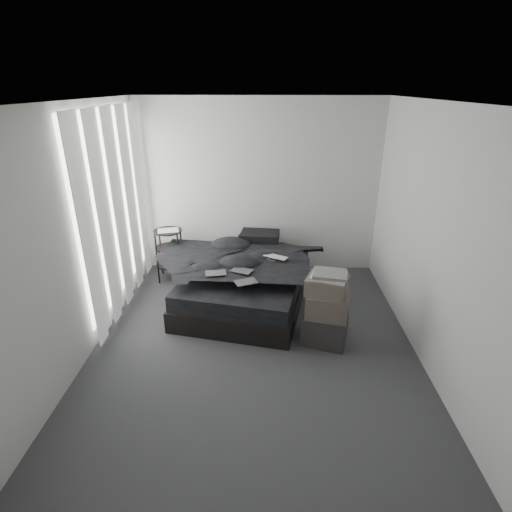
{
  "coord_description": "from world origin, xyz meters",
  "views": [
    {
      "loc": [
        0.13,
        -3.81,
        2.74
      ],
      "look_at": [
        0.0,
        0.8,
        0.75
      ],
      "focal_mm": 28.0,
      "sensor_mm": 36.0,
      "label": 1
    }
  ],
  "objects_px": {
    "box_lower": "(325,328)",
    "side_stand": "(170,255)",
    "laptop": "(274,253)",
    "bed": "(246,292)"
  },
  "relations": [
    {
      "from": "box_lower",
      "to": "side_stand",
      "type": "bearing_deg",
      "value": 143.35
    },
    {
      "from": "laptop",
      "to": "box_lower",
      "type": "height_order",
      "value": "laptop"
    },
    {
      "from": "bed",
      "to": "side_stand",
      "type": "xyz_separation_m",
      "value": [
        -1.18,
        0.66,
        0.25
      ]
    },
    {
      "from": "bed",
      "to": "laptop",
      "type": "distance_m",
      "value": 0.69
    },
    {
      "from": "bed",
      "to": "box_lower",
      "type": "relative_size",
      "value": 4.08
    },
    {
      "from": "laptop",
      "to": "box_lower",
      "type": "bearing_deg",
      "value": -27.48
    },
    {
      "from": "side_stand",
      "to": "box_lower",
      "type": "bearing_deg",
      "value": -36.65
    },
    {
      "from": "side_stand",
      "to": "box_lower",
      "type": "distance_m",
      "value": 2.65
    },
    {
      "from": "laptop",
      "to": "bed",
      "type": "bearing_deg",
      "value": -154.5
    },
    {
      "from": "bed",
      "to": "box_lower",
      "type": "bearing_deg",
      "value": -32.61
    }
  ]
}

